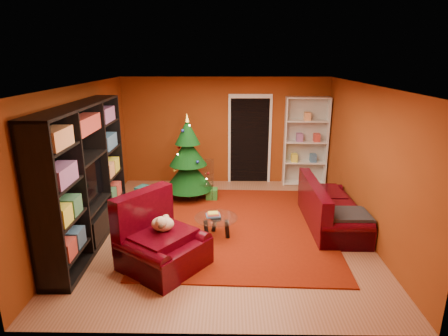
{
  "coord_description": "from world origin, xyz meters",
  "views": [
    {
      "loc": [
        0.1,
        -6.32,
        3.06
      ],
      "look_at": [
        0.0,
        0.4,
        1.05
      ],
      "focal_mm": 30.0,
      "sensor_mm": 36.0,
      "label": 1
    }
  ],
  "objects_px": {
    "coffee_table": "(216,227)",
    "acrylic_chair": "(205,183)",
    "gift_box_green": "(212,194)",
    "gift_box_teal": "(145,193)",
    "rug": "(239,226)",
    "dog": "(163,224)",
    "media_unit": "(85,176)",
    "armchair": "(163,240)",
    "white_bookshelf": "(306,142)",
    "gift_box_red": "(196,178)",
    "christmas_tree": "(188,158)",
    "sofa": "(333,204)"
  },
  "relations": [
    {
      "from": "armchair",
      "to": "media_unit",
      "type": "bearing_deg",
      "value": 96.56
    },
    {
      "from": "gift_box_green",
      "to": "christmas_tree",
      "type": "bearing_deg",
      "value": 172.07
    },
    {
      "from": "gift_box_green",
      "to": "armchair",
      "type": "relative_size",
      "value": 0.21
    },
    {
      "from": "armchair",
      "to": "white_bookshelf",
      "type": "bearing_deg",
      "value": 0.84
    },
    {
      "from": "media_unit",
      "to": "dog",
      "type": "bearing_deg",
      "value": -29.3
    },
    {
      "from": "rug",
      "to": "gift_box_teal",
      "type": "xyz_separation_m",
      "value": [
        -2.07,
        1.31,
        0.15
      ]
    },
    {
      "from": "white_bookshelf",
      "to": "armchair",
      "type": "relative_size",
      "value": 1.9
    },
    {
      "from": "gift_box_green",
      "to": "dog",
      "type": "bearing_deg",
      "value": -102.4
    },
    {
      "from": "gift_box_green",
      "to": "coffee_table",
      "type": "bearing_deg",
      "value": -85.01
    },
    {
      "from": "rug",
      "to": "gift_box_teal",
      "type": "distance_m",
      "value": 2.45
    },
    {
      "from": "rug",
      "to": "gift_box_teal",
      "type": "bearing_deg",
      "value": 147.72
    },
    {
      "from": "christmas_tree",
      "to": "acrylic_chair",
      "type": "xyz_separation_m",
      "value": [
        0.36,
        -0.09,
        -0.53
      ]
    },
    {
      "from": "christmas_tree",
      "to": "gift_box_red",
      "type": "distance_m",
      "value": 1.33
    },
    {
      "from": "media_unit",
      "to": "acrylic_chair",
      "type": "bearing_deg",
      "value": 45.83
    },
    {
      "from": "dog",
      "to": "rug",
      "type": "bearing_deg",
      "value": -4.26
    },
    {
      "from": "media_unit",
      "to": "christmas_tree",
      "type": "distance_m",
      "value": 2.54
    },
    {
      "from": "media_unit",
      "to": "armchair",
      "type": "xyz_separation_m",
      "value": [
        1.4,
        -0.82,
        -0.72
      ]
    },
    {
      "from": "armchair",
      "to": "sofa",
      "type": "height_order",
      "value": "armchair"
    },
    {
      "from": "armchair",
      "to": "coffee_table",
      "type": "relative_size",
      "value": 1.54
    },
    {
      "from": "media_unit",
      "to": "acrylic_chair",
      "type": "height_order",
      "value": "media_unit"
    },
    {
      "from": "gift_box_red",
      "to": "armchair",
      "type": "bearing_deg",
      "value": -92.21
    },
    {
      "from": "white_bookshelf",
      "to": "coffee_table",
      "type": "height_order",
      "value": "white_bookshelf"
    },
    {
      "from": "armchair",
      "to": "dog",
      "type": "xyz_separation_m",
      "value": [
        -0.01,
        0.07,
        0.22
      ]
    },
    {
      "from": "gift_box_red",
      "to": "sofa",
      "type": "distance_m",
      "value": 3.68
    },
    {
      "from": "rug",
      "to": "coffee_table",
      "type": "xyz_separation_m",
      "value": [
        -0.42,
        -0.45,
        0.19
      ]
    },
    {
      "from": "media_unit",
      "to": "white_bookshelf",
      "type": "relative_size",
      "value": 1.38
    },
    {
      "from": "gift_box_red",
      "to": "coffee_table",
      "type": "distance_m",
      "value": 3.0
    },
    {
      "from": "christmas_tree",
      "to": "armchair",
      "type": "height_order",
      "value": "christmas_tree"
    },
    {
      "from": "white_bookshelf",
      "to": "christmas_tree",
      "type": "bearing_deg",
      "value": -156.93
    },
    {
      "from": "armchair",
      "to": "acrylic_chair",
      "type": "xyz_separation_m",
      "value": [
        0.43,
        2.77,
        -0.05
      ]
    },
    {
      "from": "dog",
      "to": "gift_box_teal",
      "type": "bearing_deg",
      "value": 55.17
    },
    {
      "from": "rug",
      "to": "gift_box_red",
      "type": "bearing_deg",
      "value": 112.26
    },
    {
      "from": "gift_box_red",
      "to": "coffee_table",
      "type": "bearing_deg",
      "value": -78.53
    },
    {
      "from": "rug",
      "to": "sofa",
      "type": "bearing_deg",
      "value": 1.94
    },
    {
      "from": "gift_box_green",
      "to": "gift_box_teal",
      "type": "bearing_deg",
      "value": -177.55
    },
    {
      "from": "dog",
      "to": "acrylic_chair",
      "type": "distance_m",
      "value": 2.75
    },
    {
      "from": "coffee_table",
      "to": "acrylic_chair",
      "type": "distance_m",
      "value": 1.84
    },
    {
      "from": "christmas_tree",
      "to": "acrylic_chair",
      "type": "relative_size",
      "value": 2.38
    },
    {
      "from": "gift_box_red",
      "to": "coffee_table",
      "type": "height_order",
      "value": "coffee_table"
    },
    {
      "from": "coffee_table",
      "to": "acrylic_chair",
      "type": "xyz_separation_m",
      "value": [
        -0.32,
        1.8,
        0.2
      ]
    },
    {
      "from": "media_unit",
      "to": "gift_box_red",
      "type": "distance_m",
      "value": 3.62
    },
    {
      "from": "rug",
      "to": "dog",
      "type": "xyz_separation_m",
      "value": [
        -1.18,
        -1.36,
        0.67
      ]
    },
    {
      "from": "gift_box_red",
      "to": "dog",
      "type": "distance_m",
      "value": 3.89
    },
    {
      "from": "white_bookshelf",
      "to": "gift_box_green",
      "type": "bearing_deg",
      "value": -151.23
    },
    {
      "from": "acrylic_chair",
      "to": "christmas_tree",
      "type": "bearing_deg",
      "value": 163.45
    },
    {
      "from": "gift_box_green",
      "to": "gift_box_red",
      "type": "height_order",
      "value": "gift_box_green"
    },
    {
      "from": "coffee_table",
      "to": "acrylic_chair",
      "type": "bearing_deg",
      "value": 99.95
    },
    {
      "from": "gift_box_green",
      "to": "rug",
      "type": "bearing_deg",
      "value": -66.98
    },
    {
      "from": "rug",
      "to": "media_unit",
      "type": "bearing_deg",
      "value": -166.61
    },
    {
      "from": "sofa",
      "to": "coffee_table",
      "type": "distance_m",
      "value": 2.22
    }
  ]
}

